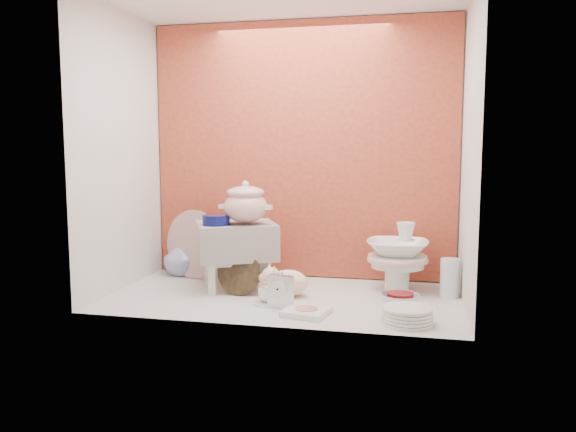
# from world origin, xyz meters

# --- Properties ---
(ground) EXTENTS (1.80, 1.80, 0.00)m
(ground) POSITION_xyz_m (0.00, 0.00, 0.00)
(ground) COLOR silver
(ground) RESTS_ON ground
(niche_shell) EXTENTS (1.86, 1.03, 1.53)m
(niche_shell) POSITION_xyz_m (0.00, 0.18, 0.93)
(niche_shell) COLOR #AE522B
(niche_shell) RESTS_ON ground
(step_stool) EXTENTS (0.53, 0.50, 0.36)m
(step_stool) POSITION_xyz_m (-0.30, 0.14, 0.18)
(step_stool) COLOR silver
(step_stool) RESTS_ON ground
(soup_tureen) EXTENTS (0.34, 0.34, 0.24)m
(soup_tureen) POSITION_xyz_m (-0.23, 0.10, 0.48)
(soup_tureen) COLOR white
(soup_tureen) RESTS_ON step_stool
(cobalt_bowl) EXTENTS (0.19, 0.19, 0.05)m
(cobalt_bowl) POSITION_xyz_m (-0.38, 0.04, 0.39)
(cobalt_bowl) COLOR #0A104B
(cobalt_bowl) RESTS_ON step_stool
(floral_platter) EXTENTS (0.40, 0.19, 0.41)m
(floral_platter) POSITION_xyz_m (-0.62, 0.31, 0.20)
(floral_platter) COLOR silver
(floral_platter) RESTS_ON ground
(blue_white_vase) EXTENTS (0.26, 0.26, 0.23)m
(blue_white_vase) POSITION_xyz_m (-0.72, 0.37, 0.11)
(blue_white_vase) COLOR white
(blue_white_vase) RESTS_ON ground
(lacquer_tray) EXTENTS (0.23, 0.08, 0.23)m
(lacquer_tray) POSITION_xyz_m (-0.24, -0.01, 0.11)
(lacquer_tray) COLOR black
(lacquer_tray) RESTS_ON ground
(mantel_clock) EXTENTS (0.13, 0.07, 0.18)m
(mantel_clock) POSITION_xyz_m (0.03, -0.20, 0.09)
(mantel_clock) COLOR silver
(mantel_clock) RESTS_ON ground
(plush_pig) EXTENTS (0.27, 0.20, 0.15)m
(plush_pig) POSITION_xyz_m (0.03, 0.01, 0.07)
(plush_pig) COLOR beige
(plush_pig) RESTS_ON ground
(teacup_saucer) EXTENTS (0.21, 0.21, 0.01)m
(teacup_saucer) POSITION_xyz_m (-0.04, -0.15, 0.01)
(teacup_saucer) COLOR white
(teacup_saucer) RESTS_ON ground
(gold_rim_teacup) EXTENTS (0.14, 0.14, 0.09)m
(gold_rim_teacup) POSITION_xyz_m (-0.04, -0.15, 0.06)
(gold_rim_teacup) COLOR white
(gold_rim_teacup) RESTS_ON teacup_saucer
(lattice_dish) EXTENTS (0.23, 0.23, 0.03)m
(lattice_dish) POSITION_xyz_m (0.18, -0.29, 0.01)
(lattice_dish) COLOR white
(lattice_dish) RESTS_ON ground
(dinner_plate_stack) EXTENTS (0.28, 0.28, 0.07)m
(dinner_plate_stack) POSITION_xyz_m (0.63, -0.33, 0.04)
(dinner_plate_stack) COLOR white
(dinner_plate_stack) RESTS_ON ground
(crystal_bowl) EXTENTS (0.22, 0.22, 0.06)m
(crystal_bowl) POSITION_xyz_m (0.60, -0.04, 0.03)
(crystal_bowl) COLOR silver
(crystal_bowl) RESTS_ON ground
(clear_glass_vase) EXTENTS (0.10, 0.10, 0.20)m
(clear_glass_vase) POSITION_xyz_m (0.84, 0.19, 0.10)
(clear_glass_vase) COLOR silver
(clear_glass_vase) RESTS_ON ground
(porcelain_tower) EXTENTS (0.35, 0.35, 0.38)m
(porcelain_tower) POSITION_xyz_m (0.57, 0.25, 0.19)
(porcelain_tower) COLOR white
(porcelain_tower) RESTS_ON ground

